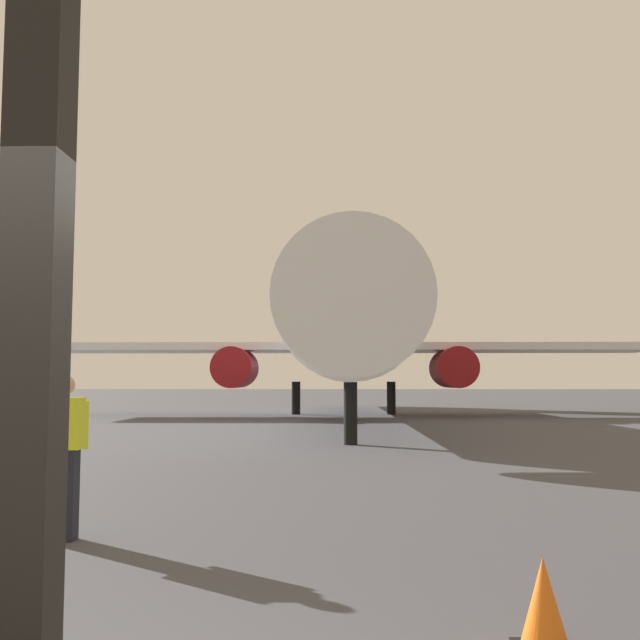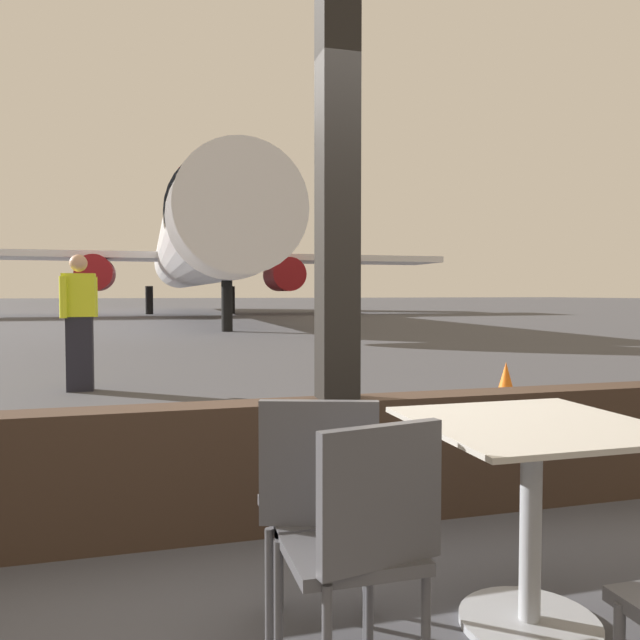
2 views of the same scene
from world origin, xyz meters
name	(u,v)px [view 1 (image 1 of 2)]	position (x,y,z in m)	size (l,w,h in m)	color
ground_plane	(317,410)	(0.00, 40.00, 0.00)	(220.00, 220.00, 0.00)	#424247
window_frame	(28,507)	(0.00, 0.00, 1.23)	(7.69, 0.24, 3.52)	#38281E
airplane	(344,339)	(1.47, 30.97, 3.59)	(29.92, 35.28, 10.56)	silver
ground_crew_worker	(63,454)	(-1.83, 5.23, 0.90)	(0.42, 0.43, 1.74)	black
traffic_cone	(544,607)	(2.37, 2.12, 0.27)	(0.36, 0.36, 0.58)	orange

